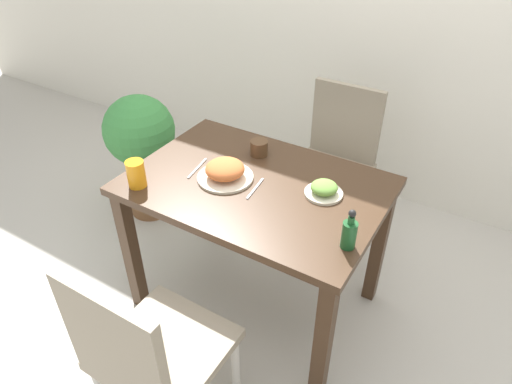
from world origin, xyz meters
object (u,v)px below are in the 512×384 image
at_px(chair_far, 335,157).
at_px(sauce_bottle, 349,233).
at_px(food_plate, 225,171).
at_px(potted_plant_left, 141,143).
at_px(juice_glass, 136,174).
at_px(chair_near, 147,353).
at_px(drink_cup, 259,148).
at_px(side_plate, 324,189).

xyz_separation_m(chair_far, sauce_bottle, (0.41, -0.92, 0.29)).
distance_m(food_plate, potted_plant_left, 0.96).
height_order(food_plate, juice_glass, juice_glass).
bearing_deg(food_plate, chair_near, -77.02).
bearing_deg(sauce_bottle, food_plate, 167.74).
bearing_deg(chair_far, juice_glass, -115.88).
bearing_deg(potted_plant_left, food_plate, -21.76).
relative_size(chair_near, sauce_bottle, 5.46).
relative_size(food_plate, drink_cup, 2.95).
distance_m(chair_far, drink_cup, 0.63).
bearing_deg(chair_far, sauce_bottle, -65.78).
distance_m(chair_near, chair_far, 1.52).
relative_size(food_plate, potted_plant_left, 0.31).
bearing_deg(chair_far, chair_near, -91.44).
bearing_deg(side_plate, chair_far, 107.28).
height_order(drink_cup, potted_plant_left, drink_cup).
distance_m(sauce_bottle, potted_plant_left, 1.57).
bearing_deg(chair_near, juice_glass, -47.31).
bearing_deg(potted_plant_left, sauce_bottle, -17.87).
xyz_separation_m(side_plate, juice_glass, (-0.70, -0.35, 0.03)).
xyz_separation_m(food_plate, drink_cup, (0.02, 0.25, -0.00)).
height_order(food_plate, drink_cup, food_plate).
relative_size(side_plate, potted_plant_left, 0.20).
relative_size(chair_far, juice_glass, 7.56).
xyz_separation_m(side_plate, sauce_bottle, (0.20, -0.25, 0.04)).
bearing_deg(sauce_bottle, drink_cup, 147.24).
xyz_separation_m(side_plate, potted_plant_left, (-1.27, 0.23, -0.26)).
xyz_separation_m(food_plate, side_plate, (0.42, 0.11, -0.01)).
bearing_deg(food_plate, chair_far, 75.21).
bearing_deg(juice_glass, food_plate, 39.41).
relative_size(chair_far, sauce_bottle, 5.46).
distance_m(food_plate, side_plate, 0.43).
bearing_deg(drink_cup, juice_glass, -122.49).
distance_m(chair_near, sauce_bottle, 0.80).
bearing_deg(side_plate, juice_glass, -153.62).
bearing_deg(chair_near, side_plate, -106.30).
relative_size(chair_near, juice_glass, 7.56).
xyz_separation_m(chair_near, juice_glass, (-0.46, 0.50, 0.29)).
distance_m(chair_far, potted_plant_left, 1.15).
xyz_separation_m(chair_far, drink_cup, (-0.19, -0.53, 0.27)).
relative_size(side_plate, drink_cup, 1.93).
relative_size(chair_far, potted_plant_left, 1.13).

